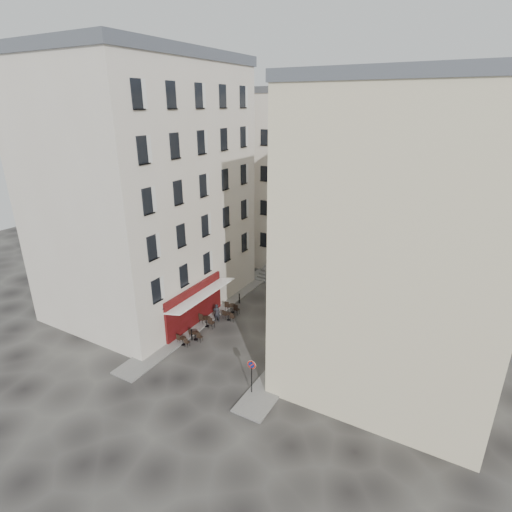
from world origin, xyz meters
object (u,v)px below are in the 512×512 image
Objects in this scene: no_parking_sign at (252,371)px; pedestrian at (217,313)px; bistro_table_a at (183,340)px; bistro_table_b at (196,335)px.

pedestrian is (-7.01, 6.35, -0.95)m from no_parking_sign.
no_parking_sign is 7.62m from bistro_table_a.
bistro_table_b is 3.18m from pedestrian.
bistro_table_b is at bearing 71.33° from pedestrian.
pedestrian is (-0.21, 3.15, 0.36)m from bistro_table_b.
bistro_table_a is 0.71× the size of pedestrian.
pedestrian reaches higher than bistro_table_b.
no_parking_sign is 2.17× the size of bistro_table_a.
bistro_table_a is (-7.19, 2.16, -1.33)m from no_parking_sign.
no_parking_sign is 9.50m from pedestrian.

